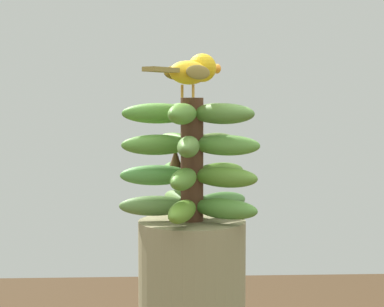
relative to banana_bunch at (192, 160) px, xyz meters
The scene contains 2 objects.
banana_bunch is the anchor object (origin of this frame).
perched_bird 0.17m from the banana_bunch, 93.73° to the left, with size 0.15×0.18×0.08m.
Camera 1 is at (0.05, 1.22, 1.40)m, focal length 61.71 mm.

